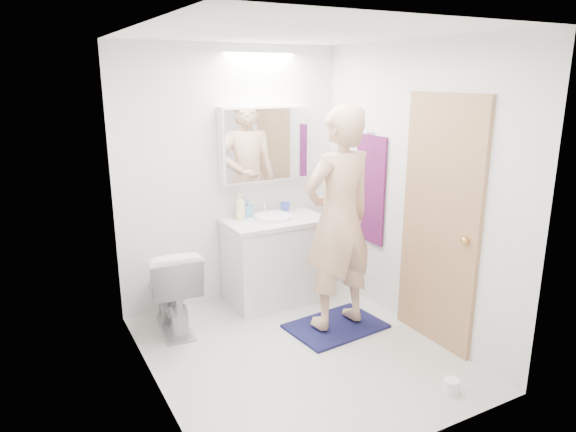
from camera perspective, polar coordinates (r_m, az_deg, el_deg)
floor at (r=4.27m, az=1.05°, el=-14.62°), size 2.50×2.50×0.00m
ceiling at (r=3.71m, az=1.24°, el=19.50°), size 2.50×2.50×0.00m
wall_back at (r=4.91m, az=-6.12°, el=4.31°), size 2.50×0.00×2.50m
wall_front at (r=2.84m, az=13.76°, el=-4.20°), size 2.50×0.00×2.50m
wall_left at (r=3.42m, az=-15.08°, el=-0.97°), size 0.00×2.50×2.50m
wall_right at (r=4.45m, az=13.56°, el=2.82°), size 0.00×2.50×2.50m
vanity_cabinet at (r=5.00m, az=-1.43°, el=-5.05°), size 0.90×0.55×0.78m
countertop at (r=4.87m, az=-1.47°, el=-0.53°), size 0.95×0.58×0.04m
sink_basin at (r=4.89m, az=-1.63°, el=-0.05°), size 0.36×0.36×0.03m
faucet at (r=5.04m, az=-2.62°, el=1.17°), size 0.02×0.02×0.16m
medicine_cabinet at (r=4.92m, az=-2.63°, el=7.94°), size 0.88×0.14×0.70m
mirror_panel at (r=4.85m, az=-2.23°, el=7.84°), size 0.84×0.01×0.66m
toilet at (r=4.55m, az=-12.64°, el=-7.70°), size 0.50×0.78×0.76m
bath_rug at (r=4.63m, az=5.26°, el=-11.96°), size 0.85×0.62×0.02m
person at (r=4.28m, az=5.57°, el=-0.35°), size 0.72×0.51×1.86m
door at (r=4.24m, az=16.33°, el=-0.77°), size 0.04×0.80×2.00m
door_knob at (r=4.03m, az=18.85°, el=-2.56°), size 0.06×0.06×0.06m
towel at (r=4.87m, az=8.98°, el=2.91°), size 0.02×0.42×1.00m
towel_hook at (r=4.78m, az=9.11°, el=9.00°), size 0.07×0.02×0.02m
soap_bottle_a at (r=4.85m, az=-5.27°, el=1.05°), size 0.13×0.13×0.24m
soap_bottle_b at (r=4.92m, az=-4.41°, el=0.84°), size 0.09×0.09×0.17m
toothbrush_cup at (r=5.08m, az=-0.31°, el=0.94°), size 0.13×0.13×0.10m
toilet_paper_roll at (r=3.93m, az=17.49°, el=-17.43°), size 0.11×0.11×0.10m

